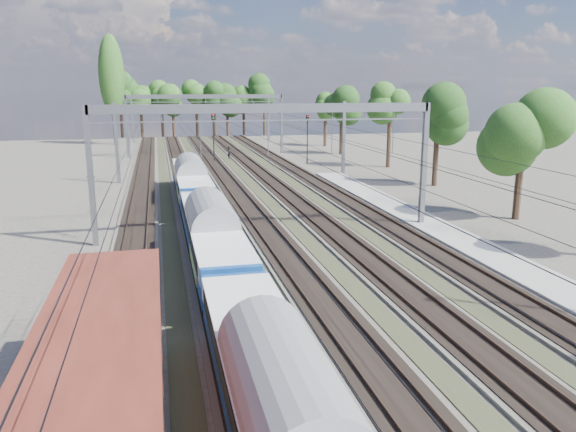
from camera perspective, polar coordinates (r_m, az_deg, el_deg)
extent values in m
cube|color=#47423A|center=(53.15, -14.72, 1.70)|extent=(3.00, 130.00, 0.15)
cube|color=black|center=(53.14, -14.72, 1.80)|extent=(2.50, 130.00, 0.06)
cube|color=#473326|center=(53.15, -15.51, 1.87)|extent=(0.08, 130.00, 0.14)
cube|color=#473326|center=(53.10, -13.95, 1.95)|extent=(0.08, 130.00, 0.14)
cube|color=#47423A|center=(53.20, -9.87, 1.95)|extent=(3.00, 130.00, 0.15)
cube|color=black|center=(53.18, -9.88, 2.05)|extent=(2.50, 130.00, 0.06)
cube|color=#473326|center=(53.13, -10.66, 2.11)|extent=(0.08, 130.00, 0.14)
cube|color=#473326|center=(53.20, -9.11, 2.19)|extent=(0.08, 130.00, 0.14)
cube|color=#47423A|center=(53.62, -5.07, 2.17)|extent=(3.00, 130.00, 0.15)
cube|color=black|center=(53.60, -5.07, 2.27)|extent=(2.50, 130.00, 0.06)
cube|color=#473326|center=(53.49, -5.83, 2.34)|extent=(0.08, 130.00, 0.14)
cube|color=#473326|center=(53.68, -4.31, 2.41)|extent=(0.08, 130.00, 0.14)
cube|color=#47423A|center=(54.41, -0.37, 2.38)|extent=(3.00, 130.00, 0.15)
cube|color=black|center=(54.39, -0.37, 2.48)|extent=(2.50, 130.00, 0.06)
cube|color=#473326|center=(54.22, -1.11, 2.55)|extent=(0.08, 130.00, 0.14)
cube|color=#473326|center=(54.53, 0.37, 2.62)|extent=(0.08, 130.00, 0.14)
cube|color=#47423A|center=(55.55, 4.17, 2.57)|extent=(3.00, 130.00, 0.15)
cube|color=black|center=(55.53, 4.17, 2.67)|extent=(2.50, 130.00, 0.06)
cube|color=#473326|center=(55.31, 3.46, 2.74)|extent=(0.08, 130.00, 0.14)
cube|color=#473326|center=(55.73, 4.88, 2.80)|extent=(0.08, 130.00, 0.14)
cube|color=#322E20|center=(53.14, -12.29, 1.77)|extent=(1.10, 130.00, 0.05)
cube|color=#322E20|center=(53.37, -7.46, 2.01)|extent=(1.10, 130.00, 0.05)
cube|color=#322E20|center=(53.97, -2.70, 2.23)|extent=(1.10, 130.00, 0.05)
cube|color=#322E20|center=(54.94, 1.93, 2.43)|extent=(1.10, 130.00, 0.05)
cube|color=gray|center=(34.75, 21.34, -4.55)|extent=(3.00, 70.00, 0.30)
cube|color=slate|center=(37.83, -19.41, 3.75)|extent=(0.35, 0.35, 9.00)
cube|color=slate|center=(42.00, 13.63, 4.98)|extent=(0.35, 0.35, 9.00)
cube|color=slate|center=(37.90, -2.07, 10.88)|extent=(23.00, 0.35, 0.60)
cube|color=slate|center=(85.46, -16.07, 8.74)|extent=(0.35, 0.35, 9.00)
cube|color=slate|center=(87.39, -0.65, 9.32)|extent=(0.35, 0.35, 9.00)
cube|color=slate|center=(85.49, -8.38, 11.93)|extent=(23.00, 0.35, 0.60)
cube|color=slate|center=(62.59, -17.03, 7.07)|extent=(0.35, 0.35, 8.50)
cube|color=slate|center=(107.42, -15.52, 9.41)|extent=(0.35, 0.35, 8.50)
cube|color=slate|center=(65.89, 5.67, 7.84)|extent=(0.35, 0.35, 8.50)
cube|color=slate|center=(109.37, -1.97, 9.92)|extent=(0.35, 0.35, 8.50)
cylinder|color=black|center=(52.40, -15.06, 7.53)|extent=(0.03, 130.00, 0.03)
cylinder|color=black|center=(52.32, -15.13, 8.72)|extent=(0.03, 130.00, 0.03)
cylinder|color=black|center=(52.45, -10.10, 7.77)|extent=(0.03, 130.00, 0.03)
cylinder|color=black|center=(52.36, -10.15, 8.97)|extent=(0.03, 130.00, 0.03)
cylinder|color=black|center=(52.87, -5.18, 7.96)|extent=(0.03, 130.00, 0.03)
cylinder|color=black|center=(52.79, -5.21, 9.15)|extent=(0.03, 130.00, 0.03)
cylinder|color=black|center=(53.67, -0.37, 8.09)|extent=(0.03, 130.00, 0.03)
cylinder|color=black|center=(53.59, -0.38, 9.26)|extent=(0.03, 130.00, 0.03)
cylinder|color=black|center=(54.83, 4.26, 8.15)|extent=(0.03, 130.00, 0.03)
cylinder|color=black|center=(54.75, 4.28, 9.30)|extent=(0.03, 130.00, 0.03)
cylinder|color=black|center=(119.95, -16.57, 9.42)|extent=(0.56, 0.56, 7.44)
sphere|color=#183E16|center=(119.78, -16.76, 12.25)|extent=(5.50, 5.50, 5.50)
cylinder|color=black|center=(120.01, -14.95, 9.11)|extent=(0.56, 0.56, 5.74)
sphere|color=#183E16|center=(119.82, -15.08, 11.30)|extent=(4.25, 4.25, 4.25)
cylinder|color=black|center=(119.63, -12.62, 9.44)|extent=(0.56, 0.56, 6.66)
sphere|color=#183E16|center=(119.45, -12.74, 11.99)|extent=(4.68, 4.68, 4.68)
cylinder|color=black|center=(120.45, -11.42, 9.55)|extent=(0.56, 0.56, 6.78)
sphere|color=#183E16|center=(120.27, -11.54, 12.13)|extent=(4.50, 4.50, 4.50)
cylinder|color=black|center=(118.39, -9.64, 9.59)|extent=(0.56, 0.56, 6.86)
sphere|color=#183E16|center=(118.21, -9.75, 12.24)|extent=(4.49, 4.49, 4.49)
cylinder|color=black|center=(120.50, -8.09, 9.60)|extent=(0.56, 0.56, 6.44)
sphere|color=#183E16|center=(120.32, -8.17, 12.05)|extent=(4.14, 4.14, 4.14)
cylinder|color=black|center=(121.26, -5.81, 9.78)|extent=(0.56, 0.56, 6.88)
sphere|color=#183E16|center=(121.08, -5.87, 12.38)|extent=(4.27, 4.27, 4.27)
cylinder|color=black|center=(121.40, -4.01, 9.83)|extent=(0.56, 0.56, 6.93)
sphere|color=#183E16|center=(121.23, -4.05, 12.45)|extent=(4.33, 4.33, 4.33)
cylinder|color=black|center=(121.68, -2.61, 9.72)|extent=(0.56, 0.56, 6.33)
sphere|color=#183E16|center=(121.50, -2.64, 12.10)|extent=(5.47, 5.47, 5.47)
cylinder|color=black|center=(47.81, 21.96, 3.01)|extent=(0.56, 0.56, 5.15)
sphere|color=#183E16|center=(47.34, 22.38, 7.92)|extent=(3.72, 3.72, 3.72)
cylinder|color=black|center=(58.84, 15.54, 6.06)|extent=(0.56, 0.56, 6.93)
sphere|color=#183E16|center=(58.47, 15.87, 11.45)|extent=(4.20, 4.20, 4.20)
cylinder|color=black|center=(73.38, 8.57, 7.08)|extent=(0.56, 0.56, 5.44)
sphere|color=#183E16|center=(73.07, 8.69, 10.48)|extent=(4.73, 4.73, 4.73)
cylinder|color=black|center=(86.37, 5.41, 7.96)|extent=(0.56, 0.56, 5.21)
sphere|color=#183E16|center=(86.10, 5.47, 10.73)|extent=(4.40, 4.40, 4.40)
cylinder|color=black|center=(100.75, 3.05, 9.09)|extent=(0.56, 0.56, 6.53)
sphere|color=#183E16|center=(100.53, 3.09, 12.06)|extent=(3.62, 3.62, 3.62)
cylinder|color=black|center=(105.44, -17.34, 11.28)|extent=(0.70, 0.70, 16.00)
ellipsoid|color=#264918|center=(105.44, -17.49, 13.45)|extent=(4.40, 4.40, 14.08)
cube|color=black|center=(21.14, -4.31, -13.99)|extent=(1.85, 2.78, 0.74)
cube|color=navy|center=(14.91, -0.32, -20.32)|extent=(2.59, 18.53, 1.76)
cube|color=silver|center=(14.67, -0.32, -18.80)|extent=(2.67, 17.79, 0.88)
cube|color=black|center=(14.97, 4.96, -18.13)|extent=(0.04, 15.75, 0.65)
cylinder|color=gray|center=(14.45, -0.32, -17.40)|extent=(2.63, 18.53, 2.63)
cube|color=black|center=(26.73, -6.36, -8.09)|extent=(1.85, 2.78, 0.74)
cube|color=black|center=(39.07, -8.63, -1.35)|extent=(1.85, 2.78, 0.74)
cube|color=navy|center=(32.46, -7.79, -1.75)|extent=(2.59, 18.53, 1.76)
cube|color=silver|center=(32.35, -7.82, -0.95)|extent=(2.67, 17.79, 0.88)
cube|color=black|center=(32.49, -5.46, -0.83)|extent=(0.04, 15.75, 0.65)
cube|color=#EFB70C|center=(28.69, -6.99, -4.67)|extent=(2.69, 5.19, 0.65)
cylinder|color=gray|center=(32.25, -7.84, -0.23)|extent=(2.63, 18.53, 2.63)
cube|color=black|center=(45.05, -9.27, 0.54)|extent=(1.85, 2.78, 0.74)
cube|color=black|center=(57.77, -10.17, 3.24)|extent=(1.85, 2.78, 0.74)
cube|color=navy|center=(51.16, -9.83, 3.59)|extent=(2.59, 18.53, 1.76)
cube|color=silver|center=(51.08, -9.85, 4.10)|extent=(2.67, 17.79, 0.88)
cube|color=black|center=(51.17, -8.35, 4.17)|extent=(0.04, 15.75, 0.65)
cube|color=#EFB70C|center=(47.23, -9.51, 2.25)|extent=(2.69, 5.19, 0.65)
cylinder|color=gray|center=(51.02, -9.87, 4.56)|extent=(2.63, 18.53, 2.63)
cube|color=black|center=(21.00, -16.94, -14.64)|extent=(2.20, 2.86, 0.77)
cube|color=#481B13|center=(15.32, -18.74, -17.10)|extent=(2.97, 15.39, 2.86)
cube|color=#481B13|center=(14.65, -19.17, -12.05)|extent=(3.19, 15.39, 0.13)
imported|color=black|center=(80.33, -5.99, 6.39)|extent=(0.46, 0.70, 1.90)
cylinder|color=black|center=(77.64, -7.56, 7.54)|extent=(0.16, 0.16, 5.74)
cube|color=black|center=(77.41, -7.63, 9.96)|extent=(0.45, 0.34, 0.80)
sphere|color=red|center=(77.25, -7.63, 10.12)|extent=(0.18, 0.18, 0.18)
sphere|color=#0C9919|center=(77.27, -7.62, 9.82)|extent=(0.18, 0.18, 0.18)
cylinder|color=black|center=(75.51, 1.97, 7.47)|extent=(0.16, 0.16, 5.68)
cube|color=black|center=(75.27, 1.99, 9.92)|extent=(0.46, 0.38, 0.79)
sphere|color=red|center=(75.12, 2.02, 10.09)|extent=(0.18, 0.18, 0.18)
sphere|color=#0C9919|center=(75.14, 2.02, 9.79)|extent=(0.18, 0.18, 0.18)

